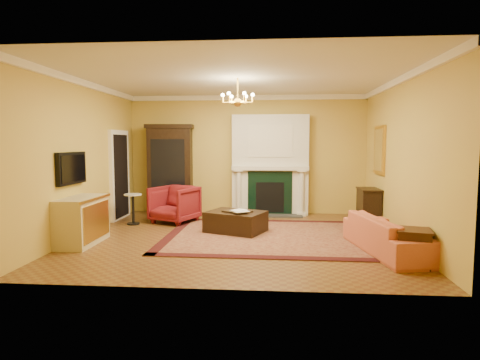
# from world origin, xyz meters

# --- Properties ---
(floor) EXTENTS (6.00, 5.50, 0.02)m
(floor) POSITION_xyz_m (0.00, 0.00, -0.01)
(floor) COLOR brown
(floor) RESTS_ON ground
(ceiling) EXTENTS (6.00, 5.50, 0.02)m
(ceiling) POSITION_xyz_m (0.00, 0.00, 3.01)
(ceiling) COLOR silver
(ceiling) RESTS_ON wall_back
(wall_back) EXTENTS (6.00, 0.02, 3.00)m
(wall_back) POSITION_xyz_m (0.00, 2.76, 1.50)
(wall_back) COLOR gold
(wall_back) RESTS_ON floor
(wall_front) EXTENTS (6.00, 0.02, 3.00)m
(wall_front) POSITION_xyz_m (0.00, -2.76, 1.50)
(wall_front) COLOR gold
(wall_front) RESTS_ON floor
(wall_left) EXTENTS (0.02, 5.50, 3.00)m
(wall_left) POSITION_xyz_m (-3.01, 0.00, 1.50)
(wall_left) COLOR gold
(wall_left) RESTS_ON floor
(wall_right) EXTENTS (0.02, 5.50, 3.00)m
(wall_right) POSITION_xyz_m (3.01, 0.00, 1.50)
(wall_right) COLOR gold
(wall_right) RESTS_ON floor
(fireplace) EXTENTS (1.90, 0.70, 2.50)m
(fireplace) POSITION_xyz_m (0.60, 2.57, 1.19)
(fireplace) COLOR silver
(fireplace) RESTS_ON wall_back
(crown_molding) EXTENTS (6.00, 5.50, 0.12)m
(crown_molding) POSITION_xyz_m (0.00, 0.96, 2.94)
(crown_molding) COLOR white
(crown_molding) RESTS_ON ceiling
(doorway) EXTENTS (0.08, 1.05, 2.10)m
(doorway) POSITION_xyz_m (-2.95, 1.70, 1.05)
(doorway) COLOR white
(doorway) RESTS_ON wall_left
(tv_panel) EXTENTS (0.09, 0.95, 0.58)m
(tv_panel) POSITION_xyz_m (-2.95, -0.60, 1.35)
(tv_panel) COLOR black
(tv_panel) RESTS_ON wall_left
(gilt_mirror) EXTENTS (0.06, 0.76, 1.05)m
(gilt_mirror) POSITION_xyz_m (2.97, 1.40, 1.65)
(gilt_mirror) COLOR gold
(gilt_mirror) RESTS_ON wall_right
(chandelier) EXTENTS (0.63, 0.55, 0.53)m
(chandelier) POSITION_xyz_m (-0.00, 0.00, 2.61)
(chandelier) COLOR gold
(chandelier) RESTS_ON ceiling
(oriental_rug) EXTENTS (4.24, 3.20, 0.02)m
(oriental_rug) POSITION_xyz_m (0.71, 0.13, 0.01)
(oriental_rug) COLOR #4C1310
(oriental_rug) RESTS_ON floor
(china_cabinet) EXTENTS (1.11, 0.56, 2.17)m
(china_cabinet) POSITION_xyz_m (-1.93, 2.49, 1.08)
(china_cabinet) COLOR black
(china_cabinet) RESTS_ON floor
(wingback_armchair) EXTENTS (1.14, 1.11, 0.91)m
(wingback_armchair) POSITION_xyz_m (-1.56, 1.33, 0.46)
(wingback_armchair) COLOR maroon
(wingback_armchair) RESTS_ON floor
(pedestal_table) EXTENTS (0.38, 0.38, 0.68)m
(pedestal_table) POSITION_xyz_m (-2.41, 1.02, 0.40)
(pedestal_table) COLOR black
(pedestal_table) RESTS_ON floor
(commode) EXTENTS (0.54, 1.13, 0.84)m
(commode) POSITION_xyz_m (-2.73, -0.72, 0.42)
(commode) COLOR beige
(commode) RESTS_ON floor
(coral_sofa) EXTENTS (0.96, 2.11, 0.80)m
(coral_sofa) POSITION_xyz_m (2.57, -0.88, 0.40)
(coral_sofa) COLOR #BA583B
(coral_sofa) RESTS_ON floor
(end_table) EXTENTS (0.55, 0.55, 0.52)m
(end_table) POSITION_xyz_m (2.72, -1.58, 0.26)
(end_table) COLOR #33190E
(end_table) RESTS_ON floor
(console_table) EXTENTS (0.40, 0.70, 0.77)m
(console_table) POSITION_xyz_m (2.78, 1.42, 0.39)
(console_table) COLOR black
(console_table) RESTS_ON floor
(leather_ottoman) EXTENTS (1.32, 1.16, 0.41)m
(leather_ottoman) POSITION_xyz_m (-0.08, 0.43, 0.22)
(leather_ottoman) COLOR black
(leather_ottoman) RESTS_ON oriental_rug
(ottoman_tray) EXTENTS (0.63, 0.61, 0.03)m
(ottoman_tray) POSITION_xyz_m (-0.04, 0.35, 0.44)
(ottoman_tray) COLOR black
(ottoman_tray) RESTS_ON leather_ottoman
(book_a) EXTENTS (0.21, 0.15, 0.31)m
(book_a) POSITION_xyz_m (-0.10, 0.33, 0.61)
(book_a) COLOR gray
(book_a) RESTS_ON ottoman_tray
(book_b) EXTENTS (0.13, 0.20, 0.29)m
(book_b) POSITION_xyz_m (-0.00, 0.25, 0.60)
(book_b) COLOR gray
(book_b) RESTS_ON ottoman_tray
(topiary_left) EXTENTS (0.18, 0.18, 0.48)m
(topiary_left) POSITION_xyz_m (-0.07, 2.53, 1.49)
(topiary_left) COLOR gray
(topiary_left) RESTS_ON fireplace
(topiary_right) EXTENTS (0.18, 0.18, 0.48)m
(topiary_right) POSITION_xyz_m (1.25, 2.53, 1.49)
(topiary_right) COLOR gray
(topiary_right) RESTS_ON fireplace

